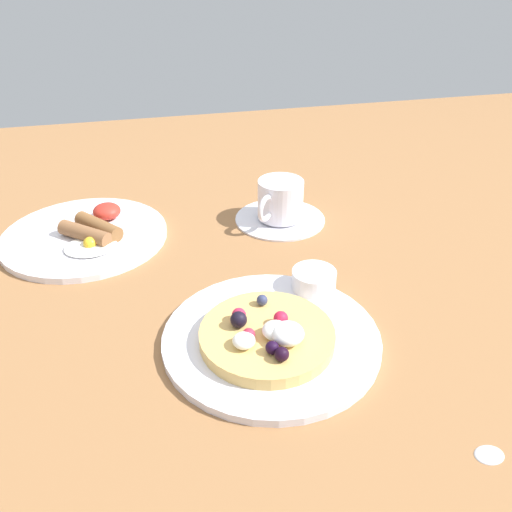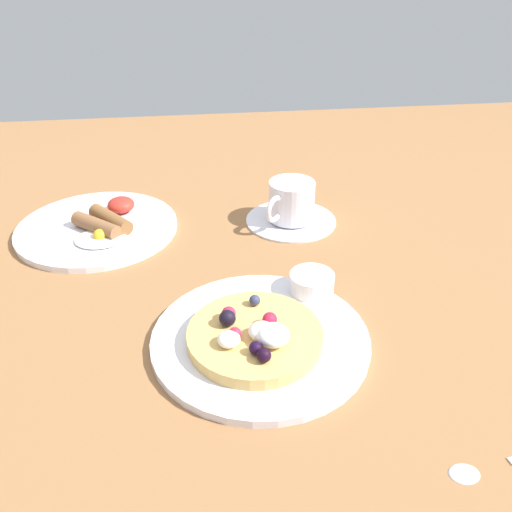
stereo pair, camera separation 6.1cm
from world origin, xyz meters
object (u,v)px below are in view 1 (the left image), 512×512
(breakfast_plate, at_px, (85,236))
(coffee_cup, at_px, (280,199))
(pancake_plate, at_px, (271,338))
(coffee_saucer, at_px, (280,218))
(syrup_ramekin, at_px, (314,279))

(breakfast_plate, relative_size, coffee_cup, 2.84)
(pancake_plate, xyz_separation_m, coffee_saucer, (0.09, 0.29, -0.00))
(syrup_ramekin, xyz_separation_m, coffee_cup, (0.01, 0.21, 0.02))
(syrup_ramekin, distance_m, coffee_saucer, 0.21)
(syrup_ramekin, height_order, coffee_saucer, syrup_ramekin)
(syrup_ramekin, distance_m, breakfast_plate, 0.37)
(breakfast_plate, height_order, coffee_cup, coffee_cup)
(coffee_cup, bearing_deg, breakfast_plate, 178.12)
(coffee_saucer, bearing_deg, coffee_cup, -134.16)
(syrup_ramekin, bearing_deg, coffee_saucer, 86.50)
(coffee_saucer, height_order, coffee_cup, coffee_cup)
(pancake_plate, bearing_deg, syrup_ramekin, 45.93)
(pancake_plate, height_order, breakfast_plate, same)
(pancake_plate, relative_size, coffee_saucer, 1.72)
(pancake_plate, bearing_deg, coffee_cup, 72.85)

